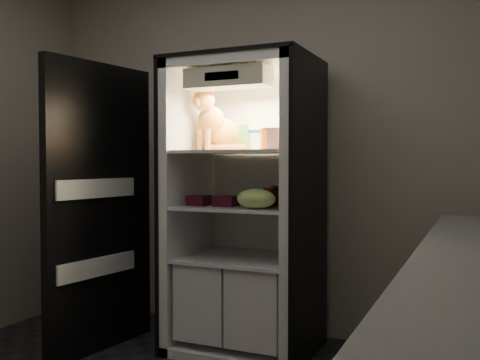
% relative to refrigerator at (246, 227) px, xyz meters
% --- Properties ---
extents(room_shell, '(3.60, 3.60, 3.60)m').
position_rel_refrigerator_xyz_m(room_shell, '(0.00, -1.38, 0.83)').
color(room_shell, white).
rests_on(room_shell, floor).
extents(refrigerator, '(0.90, 0.72, 1.88)m').
position_rel_refrigerator_xyz_m(refrigerator, '(0.00, 0.00, 0.00)').
color(refrigerator, white).
rests_on(refrigerator, floor).
extents(fridge_door, '(0.18, 0.87, 1.85)m').
position_rel_refrigerator_xyz_m(fridge_door, '(-0.85, -0.42, 0.12)').
color(fridge_door, black).
rests_on(fridge_door, floor).
extents(tabby_cat, '(0.36, 0.43, 0.44)m').
position_rel_refrigerator_xyz_m(tabby_cat, '(-0.23, 0.02, 0.66)').
color(tabby_cat, orange).
rests_on(tabby_cat, refrigerator).
extents(parmesan_shaker, '(0.07, 0.07, 0.17)m').
position_rel_refrigerator_xyz_m(parmesan_shaker, '(-0.03, 0.02, 0.58)').
color(parmesan_shaker, '#227F32').
rests_on(parmesan_shaker, refrigerator).
extents(mayo_tub, '(0.10, 0.10, 0.14)m').
position_rel_refrigerator_xyz_m(mayo_tub, '(0.01, 0.09, 0.57)').
color(mayo_tub, white).
rests_on(mayo_tub, refrigerator).
extents(salsa_jar, '(0.08, 0.08, 0.14)m').
position_rel_refrigerator_xyz_m(salsa_jar, '(0.16, -0.06, 0.57)').
color(salsa_jar, maroon).
rests_on(salsa_jar, refrigerator).
extents(pepper_jar, '(0.13, 0.13, 0.22)m').
position_rel_refrigerator_xyz_m(pepper_jar, '(0.32, 0.01, 0.61)').
color(pepper_jar, maroon).
rests_on(pepper_jar, refrigerator).
extents(cream_carton, '(0.07, 0.07, 0.13)m').
position_rel_refrigerator_xyz_m(cream_carton, '(0.28, -0.23, 0.56)').
color(cream_carton, silver).
rests_on(cream_carton, refrigerator).
extents(soda_can_a, '(0.07, 0.07, 0.13)m').
position_rel_refrigerator_xyz_m(soda_can_a, '(0.21, -0.01, 0.21)').
color(soda_can_a, black).
rests_on(soda_can_a, refrigerator).
extents(soda_can_b, '(0.07, 0.07, 0.12)m').
position_rel_refrigerator_xyz_m(soda_can_b, '(0.29, -0.09, 0.21)').
color(soda_can_b, black).
rests_on(soda_can_b, refrigerator).
extents(soda_can_c, '(0.07, 0.07, 0.12)m').
position_rel_refrigerator_xyz_m(soda_can_c, '(0.21, -0.15, 0.21)').
color(soda_can_c, black).
rests_on(soda_can_c, refrigerator).
extents(condiment_jar, '(0.06, 0.06, 0.09)m').
position_rel_refrigerator_xyz_m(condiment_jar, '(0.06, 0.01, 0.19)').
color(condiment_jar, brown).
rests_on(condiment_jar, refrigerator).
extents(grape_bag, '(0.24, 0.17, 0.12)m').
position_rel_refrigerator_xyz_m(grape_bag, '(0.18, -0.26, 0.21)').
color(grape_bag, '#A4D362').
rests_on(grape_bag, refrigerator).
extents(berry_box_left, '(0.13, 0.13, 0.06)m').
position_rel_refrigerator_xyz_m(berry_box_left, '(-0.25, -0.19, 0.18)').
color(berry_box_left, '#470B1A').
rests_on(berry_box_left, refrigerator).
extents(berry_box_right, '(0.13, 0.13, 0.06)m').
position_rel_refrigerator_xyz_m(berry_box_right, '(-0.06, -0.17, 0.18)').
color(berry_box_right, '#470B1A').
rests_on(berry_box_right, refrigerator).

